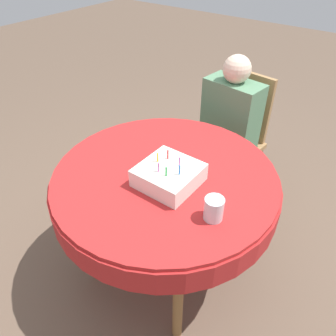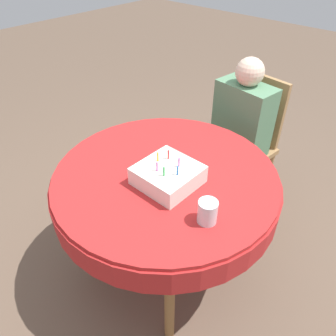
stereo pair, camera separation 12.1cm
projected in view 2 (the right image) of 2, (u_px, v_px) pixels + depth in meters
ground_plane at (166, 264)px, 2.06m from camera, size 12.00×12.00×0.00m
dining_table at (166, 186)px, 1.66m from camera, size 1.13×1.13×0.73m
chair at (246, 138)px, 2.33m from camera, size 0.46×0.46×0.91m
person at (240, 123)px, 2.18m from camera, size 0.40×0.32×1.07m
birthday_cake at (168, 175)px, 1.52m from camera, size 0.26×0.26×0.14m
drinking_glass at (207, 212)px, 1.33m from camera, size 0.08×0.08×0.10m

